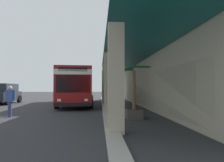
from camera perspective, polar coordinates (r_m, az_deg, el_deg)
The scene contains 7 objects.
ground at distance 19.69m, azimuth 11.97°, elevation -6.40°, with size 120.00×120.00×0.00m, color #2D2D30.
curb_strip at distance 16.52m, azimuth -1.91°, elevation -7.11°, with size 29.58×0.50×0.12m, color #9E998E.
plaza_building at distance 19.40m, azimuth 27.96°, elevation 4.83°, with size 24.95×16.65×7.51m.
transit_bus at distance 19.75m, azimuth -9.88°, elevation -1.02°, with size 11.37×3.41×3.34m.
parked_suv_charcoal at distance 22.84m, azimuth -27.63°, elevation -3.04°, with size 4.88×2.36×1.97m.
pedestrian at distance 12.57m, azimuth -26.21°, elevation -4.55°, with size 0.39×0.64×1.68m.
potted_palm at distance 10.72m, azimuth 6.03°, elevation -6.39°, with size 1.98×1.84×2.75m.
Camera 1 is at (18.92, 2.79, 1.58)m, focal length 33.33 mm.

